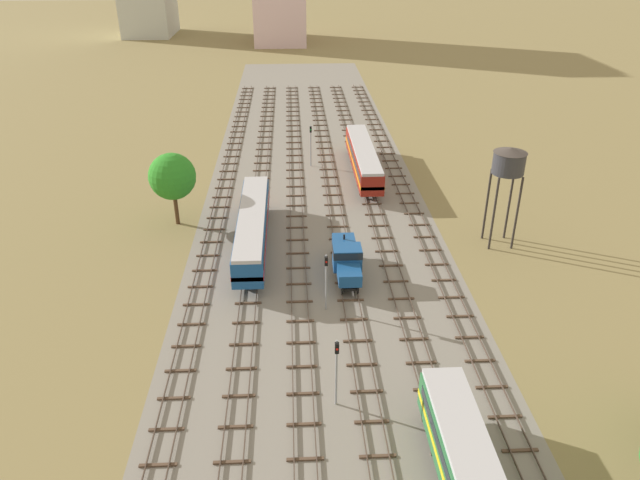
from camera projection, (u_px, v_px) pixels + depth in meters
The scene contains 16 objects.
ground_plane at pixel (316, 214), 70.12m from camera, with size 480.00×480.00×0.00m, color olive.
ballast_bed at pixel (316, 214), 70.12m from camera, with size 27.19×176.00×0.01m, color gray.
track_far_left at pixel (218, 212), 70.42m from camera, with size 2.40×126.00×0.29m.
track_left at pixel (257, 211), 70.63m from camera, with size 2.40×126.00×0.29m.
track_centre_left at pixel (296, 210), 70.84m from camera, with size 2.40×126.00×0.29m.
track_centre at pixel (335, 209), 71.05m from camera, with size 2.40×126.00×0.29m.
track_centre_right at pixel (373, 209), 71.25m from camera, with size 2.40×126.00×0.29m.
track_right at pixel (412, 208), 71.46m from camera, with size 2.40×126.00×0.29m.
shunter_loco_centre_near at pixel (347, 258), 56.85m from camera, with size 2.74×8.46×3.10m.
diesel_railcar_left_mid at pixel (253, 226), 61.62m from camera, with size 2.96×20.50×3.80m.
diesel_railcar_centre_right_midfar at pixel (363, 157), 80.04m from camera, with size 2.96×20.50×3.80m.
water_tower at pixel (509, 163), 59.52m from camera, with size 3.38×3.38×10.73m.
signal_post_nearest at pixel (326, 276), 51.05m from camera, with size 0.28×0.47×5.50m.
signal_post_near at pixel (337, 365), 40.50m from camera, with size 0.28×0.47×5.62m.
signal_post_mid at pixel (311, 141), 82.62m from camera, with size 0.28×0.47×5.90m.
lineside_tree_0 at pixel (172, 177), 65.31m from camera, with size 5.21×5.21×8.37m.
Camera 1 is at (-2.74, -7.39, 30.02)m, focal length 33.32 mm.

